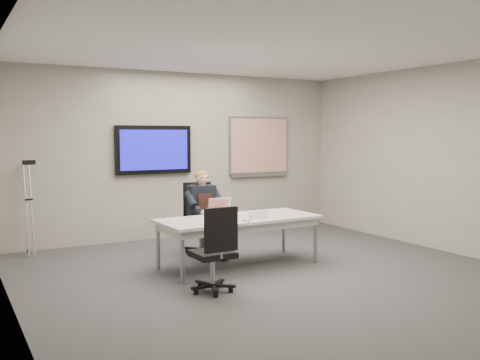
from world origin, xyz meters
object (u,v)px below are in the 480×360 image
office_chair_far (200,232)px  seated_person (206,222)px  office_chair_near (214,266)px  laptop (222,211)px  conference_table (239,223)px

office_chair_far → seated_person: bearing=-80.9°
office_chair_far → office_chair_near: bearing=-99.1°
office_chair_far → laptop: bearing=-78.1°
seated_person → laptop: size_ratio=3.69×
office_chair_far → office_chair_near: 1.99m
office_chair_near → laptop: office_chair_near is taller
conference_table → office_chair_far: office_chair_far is taller
office_chair_far → office_chair_near: (-0.69, -1.86, -0.02)m
office_chair_near → seated_person: (0.68, 1.63, 0.19)m
conference_table → office_chair_near: 1.25m
laptop → office_chair_far: bearing=91.9°
seated_person → laptop: 0.51m
conference_table → laptop: (-0.12, 0.26, 0.13)m
seated_person → laptop: bearing=-84.6°
conference_table → office_chair_near: office_chair_near is taller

